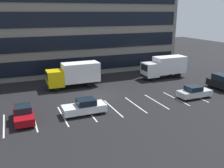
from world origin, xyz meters
TOP-DOWN VIEW (x-y plane):
  - ground_plane at (0.00, 0.00)m, footprint 120.00×120.00m
  - office_building at (0.00, 17.95)m, footprint 38.60×14.13m
  - lot_markings at (0.00, -4.47)m, footprint 22.54×5.40m
  - box_truck_white at (12.82, 4.61)m, footprint 7.38×2.44m
  - box_truck_yellow at (-1.91, 5.05)m, footprint 7.45×2.47m
  - sedan_white at (-3.34, -4.72)m, footprint 4.51×1.89m
  - sedan_maroon at (-9.37, -4.15)m, footprint 1.80×4.30m
  - suv_black at (16.65, -3.85)m, footprint 1.93×4.56m
  - sedan_silver at (10.71, -5.04)m, footprint 4.26×1.78m

SIDE VIEW (x-z plane):
  - ground_plane at x=0.00m, z-range 0.00..0.00m
  - lot_markings at x=0.00m, z-range 0.00..0.01m
  - sedan_silver at x=10.71m, z-range -0.04..1.48m
  - sedan_maroon at x=-9.37m, z-range -0.04..1.50m
  - sedan_white at x=-3.34m, z-range -0.04..1.57m
  - suv_black at x=16.65m, z-range -0.03..2.02m
  - box_truck_white at x=12.82m, z-range 0.22..3.64m
  - box_truck_yellow at x=-1.91m, z-range 0.22..3.67m
  - office_building at x=0.00m, z-range 0.00..21.60m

